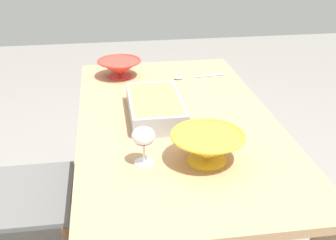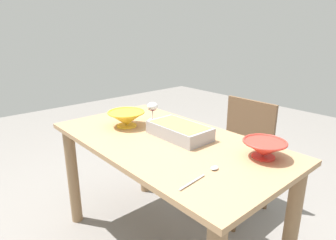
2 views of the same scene
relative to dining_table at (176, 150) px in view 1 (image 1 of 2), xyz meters
The scene contains 6 objects.
dining_table is the anchor object (origin of this frame).
wine_glass 0.45m from the dining_table, 26.36° to the right, with size 0.08×0.08×0.13m.
casserole_dish 0.21m from the dining_table, 108.15° to the right, with size 0.38×0.21×0.08m.
mixing_bowl 0.59m from the dining_table, 158.72° to the right, with size 0.22×0.22×0.09m.
small_bowl 0.41m from the dining_table, ahead, with size 0.25×0.25×0.10m.
serving_spoon 0.50m from the dining_table, 161.94° to the left, with size 0.05×0.27×0.01m.
Camera 1 is at (1.57, -0.27, 1.52)m, focal length 46.53 mm.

